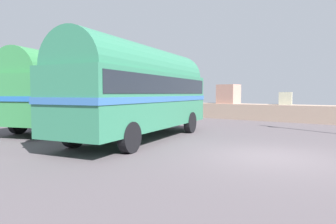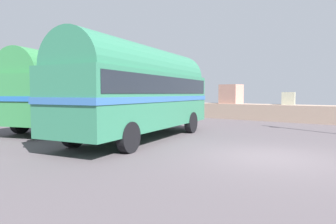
% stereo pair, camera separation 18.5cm
% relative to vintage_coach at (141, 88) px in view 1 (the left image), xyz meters
% --- Properties ---
extents(ground, '(32.00, 26.00, 0.02)m').
position_rel_vintage_coach_xyz_m(ground, '(5.27, -0.34, -2.04)').
color(ground, '#534B50').
extents(breakwater, '(31.36, 2.03, 2.50)m').
position_rel_vintage_coach_xyz_m(breakwater, '(5.17, 11.47, -1.39)').
color(breakwater, tan).
rests_on(breakwater, ground).
extents(vintage_coach, '(4.11, 8.89, 3.70)m').
position_rel_vintage_coach_xyz_m(vintage_coach, '(0.00, 0.00, 0.00)').
color(vintage_coach, black).
rests_on(vintage_coach, ground).
extents(second_coach, '(5.09, 8.89, 3.70)m').
position_rel_vintage_coach_xyz_m(second_coach, '(-5.29, 0.68, 0.00)').
color(second_coach, black).
rests_on(second_coach, ground).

